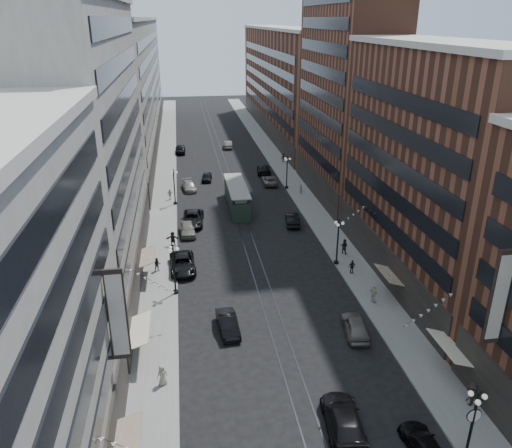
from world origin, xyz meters
TOP-DOWN VIEW (x-y plane):
  - ground at (0.00, 60.00)m, footprint 220.00×220.00m
  - sidewalk_west at (-11.00, 70.00)m, footprint 4.00×180.00m
  - sidewalk_east at (11.00, 70.00)m, footprint 4.00×180.00m
  - rail_west at (-0.70, 70.00)m, footprint 0.12×180.00m
  - rail_east at (0.70, 70.00)m, footprint 0.12×180.00m
  - building_west_mid at (-17.00, 33.00)m, footprint 8.00×36.00m
  - building_west_far at (-17.00, 96.00)m, footprint 8.00×90.00m
  - building_east_mid at (17.00, 28.00)m, footprint 8.00×30.00m
  - building_east_tower at (17.00, 56.00)m, footprint 8.00×26.00m
  - building_east_far at (17.00, 105.00)m, footprint 8.00×72.00m
  - lamppost_sw_far at (-9.20, 28.00)m, footprint 1.03×1.14m
  - lamppost_sw_mid at (-9.20, 55.00)m, footprint 1.03×1.14m
  - lamppost_se_near at (9.20, 4.00)m, footprint 1.08×1.14m
  - lamppost_se_far at (9.20, 32.00)m, footprint 1.03×1.14m
  - lamppost_se_mid at (9.20, 60.00)m, footprint 1.03×1.14m
  - streetcar at (0.00, 52.52)m, footprint 2.80×12.65m
  - car_2 at (-8.40, 33.28)m, footprint 3.03×6.14m
  - car_3 at (6.80, 4.90)m, footprint 2.06×4.84m
  - car_4 at (6.80, 18.49)m, footprint 2.56×5.05m
  - car_5 at (-4.50, 20.67)m, footprint 1.99×4.80m
  - car_6 at (2.20, 7.68)m, footprint 3.12×6.36m
  - pedestrian_1 at (-10.22, 14.12)m, footprint 0.97×0.77m
  - pedestrian_2 at (-11.18, 33.21)m, footprint 0.85×0.59m
  - pedestrian_3 at (12.17, 8.50)m, footprint 1.32×1.06m
  - pedestrian_4 at (10.33, 23.24)m, footprint 0.93×1.22m
  - car_7 at (-6.80, 46.81)m, footprint 3.35×6.35m
  - car_8 at (-6.93, 61.85)m, footprint 2.66×5.16m
  - car_9 at (-8.10, 86.72)m, footprint 2.20×5.19m
  - car_10 at (6.80, 44.69)m, footprint 2.37×5.14m
  - car_11 at (6.80, 62.93)m, footprint 2.54×5.19m
  - car_12 at (6.88, 69.25)m, footprint 3.14×6.19m
  - car_13 at (-3.71, 66.60)m, footprint 2.10×4.26m
  - car_14 at (2.31, 89.83)m, footprint 1.95×4.94m
  - pedestrian_5 at (-9.50, 39.85)m, footprint 1.75×0.66m
  - pedestrian_6 at (-10.00, 57.21)m, footprint 1.03×0.55m
  - pedestrian_7 at (10.90, 34.49)m, footprint 1.00×0.97m
  - pedestrian_8 at (10.77, 56.60)m, footprint 0.76×0.68m
  - pedestrian_9 at (11.87, 75.91)m, footprint 1.16×0.53m
  - car_extra_0 at (-7.62, 43.39)m, footprint 2.22×4.92m
  - pedestrian_extra_0 at (10.21, 29.53)m, footprint 0.96×0.54m

SIDE VIEW (x-z plane):
  - ground at x=0.00m, z-range 0.00..0.00m
  - rail_west at x=-0.70m, z-range 0.00..0.02m
  - rail_east at x=0.70m, z-range 0.00..0.02m
  - sidewalk_west at x=-11.00m, z-range 0.00..0.15m
  - sidewalk_east at x=11.00m, z-range 0.00..0.15m
  - car_3 at x=6.80m, z-range 0.00..1.39m
  - car_13 at x=-3.71m, z-range 0.00..1.40m
  - car_11 at x=6.80m, z-range 0.00..1.42m
  - car_8 at x=-6.93m, z-range 0.00..1.43m
  - car_5 at x=-4.50m, z-range 0.00..1.54m
  - car_14 at x=2.31m, z-range 0.00..1.60m
  - car_10 at x=6.80m, z-range 0.00..1.63m
  - car_extra_0 at x=-7.62m, z-range 0.00..1.64m
  - car_4 at x=6.80m, z-range 0.00..1.65m
  - car_2 at x=-8.40m, z-range 0.00..1.67m
  - car_7 at x=-6.80m, z-range 0.00..1.70m
  - car_12 at x=6.88m, z-range 0.00..1.72m
  - car_9 at x=-8.10m, z-range 0.00..1.75m
  - car_6 at x=2.20m, z-range 0.00..1.78m
  - pedestrian_extra_0 at x=10.21m, z-range 0.15..1.70m
  - pedestrian_2 at x=-11.18m, z-range 0.15..1.75m
  - pedestrian_6 at x=-10.00m, z-range 0.15..1.83m
  - pedestrian_8 at x=10.77m, z-range 0.15..1.89m
  - pedestrian_1 at x=-10.22m, z-range 0.15..1.90m
  - pedestrian_9 at x=11.87m, z-range 0.15..1.91m
  - pedestrian_5 at x=-9.50m, z-range 0.15..1.99m
  - pedestrian_7 at x=10.90m, z-range 0.15..2.00m
  - pedestrian_4 at x=10.33m, z-range 0.15..2.05m
  - pedestrian_3 at x=12.17m, z-range 0.15..2.06m
  - streetcar at x=0.00m, z-range -0.14..3.36m
  - lamppost_sw_far at x=-9.20m, z-range 0.34..5.86m
  - lamppost_sw_mid at x=-9.20m, z-range 0.34..5.86m
  - lamppost_se_far at x=9.20m, z-range 0.34..5.86m
  - lamppost_se_mid at x=9.20m, z-range 0.34..5.86m
  - lamppost_se_near at x=9.20m, z-range 0.46..5.98m
  - building_east_mid at x=17.00m, z-range 0.00..24.00m
  - building_east_far at x=17.00m, z-range 0.00..24.00m
  - building_west_far at x=-17.00m, z-range 0.00..26.00m
  - building_west_mid at x=-17.00m, z-range 0.00..28.00m
  - building_east_tower at x=17.00m, z-range 0.00..42.00m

